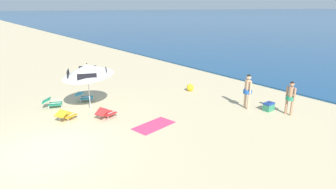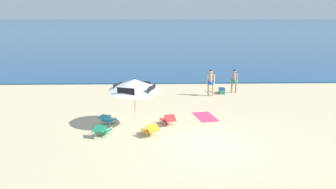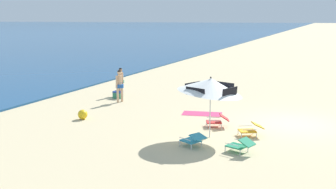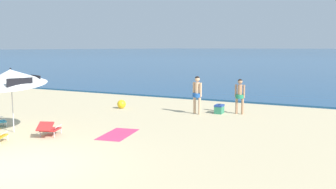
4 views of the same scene
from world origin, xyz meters
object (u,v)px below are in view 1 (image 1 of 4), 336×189
(lounge_chair_spare_folded, at_px, (52,103))
(person_standing_near_shore, at_px, (291,96))
(cooler_box, at_px, (269,107))
(beach_towel, at_px, (154,126))
(beach_umbrella_striped_main, at_px, (87,70))
(beach_ball, at_px, (190,88))
(lounge_chair_under_umbrella, at_px, (84,96))
(lounge_chair_beside_umbrella, at_px, (66,115))
(lounge_chair_facing_sea, at_px, (106,113))
(person_standing_beside, at_px, (248,89))

(lounge_chair_spare_folded, xyz_separation_m, person_standing_near_shore, (7.46, 8.41, 0.64))
(cooler_box, height_order, beach_towel, cooler_box)
(beach_umbrella_striped_main, bearing_deg, person_standing_near_shore, 48.74)
(lounge_chair_spare_folded, bearing_deg, person_standing_near_shore, 48.45)
(beach_ball, bearing_deg, lounge_chair_under_umbrella, -108.53)
(lounge_chair_spare_folded, bearing_deg, beach_ball, 75.45)
(lounge_chair_beside_umbrella, height_order, person_standing_near_shore, person_standing_near_shore)
(lounge_chair_beside_umbrella, distance_m, lounge_chair_facing_sea, 1.70)
(lounge_chair_under_umbrella, relative_size, person_standing_near_shore, 0.63)
(lounge_chair_spare_folded, height_order, beach_towel, lounge_chair_spare_folded)
(beach_umbrella_striped_main, xyz_separation_m, cooler_box, (5.29, 6.73, -1.74))
(beach_umbrella_striped_main, height_order, beach_towel, beach_umbrella_striped_main)
(beach_umbrella_striped_main, bearing_deg, lounge_chair_beside_umbrella, -62.07)
(beach_umbrella_striped_main, relative_size, lounge_chair_beside_umbrella, 2.77)
(lounge_chair_facing_sea, xyz_separation_m, person_standing_beside, (2.91, 6.04, 0.71))
(lounge_chair_spare_folded, relative_size, person_standing_beside, 0.59)
(person_standing_near_shore, distance_m, beach_towel, 6.32)
(beach_umbrella_striped_main, relative_size, person_standing_beside, 1.66)
(cooler_box, bearing_deg, lounge_chair_beside_umbrella, -119.31)
(beach_umbrella_striped_main, relative_size, beach_ball, 6.66)
(lounge_chair_spare_folded, xyz_separation_m, beach_towel, (4.78, 2.76, -0.27))
(person_standing_beside, height_order, beach_ball, person_standing_beside)
(lounge_chair_facing_sea, xyz_separation_m, person_standing_near_shore, (4.61, 6.90, 0.64))
(beach_towel, bearing_deg, person_standing_near_shore, 64.67)
(lounge_chair_facing_sea, relative_size, person_standing_beside, 0.60)
(lounge_chair_under_umbrella, xyz_separation_m, lounge_chair_spare_folded, (0.01, -1.61, -0.00))
(lounge_chair_facing_sea, bearing_deg, beach_ball, 99.33)
(person_standing_near_shore, bearing_deg, lounge_chair_under_umbrella, -137.69)
(lounge_chair_beside_umbrella, bearing_deg, lounge_chair_spare_folded, -179.37)
(person_standing_near_shore, bearing_deg, person_standing_beside, -153.27)
(lounge_chair_spare_folded, bearing_deg, lounge_chair_under_umbrella, 90.43)
(beach_umbrella_striped_main, relative_size, lounge_chair_facing_sea, 2.77)
(lounge_chair_under_umbrella, relative_size, cooler_box, 1.99)
(beach_umbrella_striped_main, bearing_deg, lounge_chair_spare_folded, -132.96)
(lounge_chair_facing_sea, xyz_separation_m, beach_ball, (-0.95, 5.79, -0.06))
(person_standing_near_shore, bearing_deg, lounge_chair_beside_umbrella, -122.83)
(beach_umbrella_striped_main, distance_m, lounge_chair_beside_umbrella, 2.29)
(beach_umbrella_striped_main, xyz_separation_m, lounge_chair_under_umbrella, (-1.32, 0.21, -1.66))
(beach_umbrella_striped_main, distance_m, person_standing_beside, 7.65)
(lounge_chair_spare_folded, distance_m, cooler_box, 10.48)
(person_standing_near_shore, xyz_separation_m, cooler_box, (-0.85, -0.27, -0.71))
(person_standing_beside, bearing_deg, lounge_chair_facing_sea, -115.72)
(beach_ball, bearing_deg, lounge_chair_facing_sea, -80.67)
(lounge_chair_beside_umbrella, bearing_deg, lounge_chair_under_umbrella, 142.26)
(lounge_chair_beside_umbrella, height_order, lounge_chair_facing_sea, lounge_chair_facing_sea)
(lounge_chair_under_umbrella, xyz_separation_m, person_standing_near_shore, (7.47, 6.80, 0.63))
(lounge_chair_under_umbrella, relative_size, person_standing_beside, 0.59)
(beach_umbrella_striped_main, height_order, lounge_chair_facing_sea, beach_umbrella_striped_main)
(beach_towel, bearing_deg, lounge_chair_facing_sea, -147.28)
(lounge_chair_beside_umbrella, height_order, person_standing_beside, person_standing_beside)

